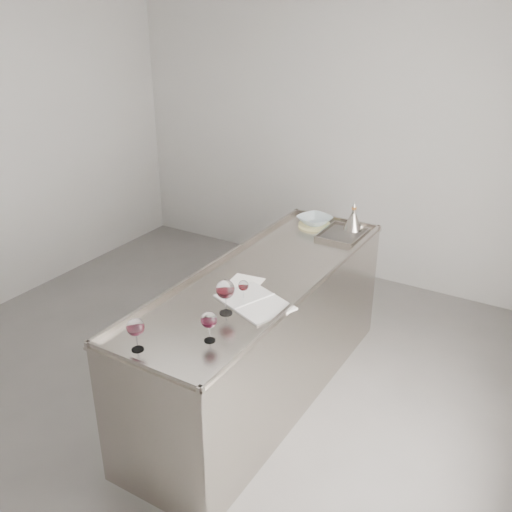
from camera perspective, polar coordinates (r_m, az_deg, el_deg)
The scene contains 11 objects.
room_shell at distance 3.62m, azimuth -8.60°, elevation 4.56°, with size 4.54×5.04×2.84m.
counter at distance 4.00m, azimuth 0.63°, elevation -8.01°, with size 0.77×2.42×0.97m.
wine_glass_left at distance 3.01m, azimuth -11.95°, elevation -7.05°, with size 0.09×0.09×0.19m.
wine_glass_middle at distance 3.27m, azimuth -3.08°, elevation -3.42°, with size 0.11×0.11×0.21m.
wine_glass_right at distance 3.03m, azimuth -4.73°, elevation -6.45°, with size 0.09×0.09×0.18m.
wine_glass_small at distance 3.43m, azimuth -1.27°, elevation -3.05°, with size 0.06×0.06×0.13m.
notebook at distance 3.43m, azimuth -0.13°, elevation -4.65°, with size 0.52×0.45×0.02m.
loose_paper_top at distance 3.64m, azimuth -1.39°, elevation -2.96°, with size 0.21×0.29×0.00m, color white.
trivet at distance 4.60m, azimuth 5.86°, elevation 3.12°, with size 0.26×0.26×0.02m, color #C5BE7F.
ceramic_bowl at distance 4.59m, azimuth 5.88°, elevation 3.60°, with size 0.25×0.25×0.06m, color #98AAB1.
wine_funnel at distance 4.56m, azimuth 9.69°, elevation 3.47°, with size 0.16×0.16×0.23m.
Camera 1 is at (2.21, -2.60, 2.62)m, focal length 40.00 mm.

